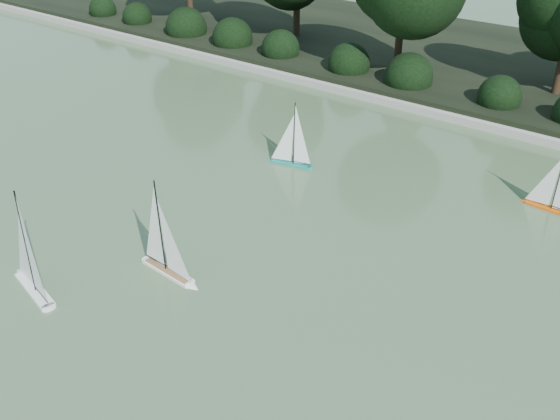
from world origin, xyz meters
name	(u,v)px	position (x,y,z in m)	size (l,w,h in m)	color
ground	(188,346)	(0.00, 0.00, 0.00)	(80.00, 80.00, 0.00)	#3C5432
pond_coping	(474,122)	(0.00, 9.00, 0.09)	(40.00, 0.35, 0.18)	gray
far_bank	(534,74)	(0.00, 13.00, 0.15)	(40.00, 8.00, 0.30)	black
shrub_hedge	(492,95)	(0.00, 9.90, 0.45)	(29.10, 1.10, 1.10)	black
sailboat_white_a	(29,272)	(-2.60, -0.50, 0.27)	(1.27, 0.46, 1.73)	white
sailboat_white_b	(171,261)	(-1.25, 0.93, 0.25)	(1.19, 0.25, 1.63)	white
sailboat_orange	(547,198)	(2.44, 6.24, 0.21)	(0.97, 0.21, 1.33)	#DA520B
sailboat_teal	(288,154)	(-2.12, 4.90, 0.21)	(1.00, 0.37, 1.36)	#168274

